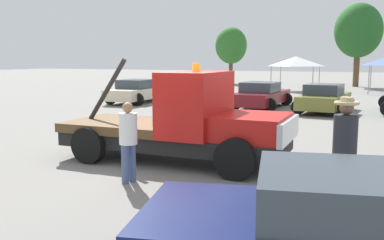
# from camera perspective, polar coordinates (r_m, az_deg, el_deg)

# --- Properties ---
(ground_plane) EXTENTS (160.00, 160.00, 0.00)m
(ground_plane) POSITION_cam_1_polar(r_m,az_deg,el_deg) (10.59, -2.47, -5.47)
(ground_plane) COLOR gray
(tow_truck) EXTENTS (5.63, 2.36, 2.51)m
(tow_truck) POSITION_cam_1_polar(r_m,az_deg,el_deg) (10.27, -0.77, -0.57)
(tow_truck) COLOR black
(tow_truck) RESTS_ON ground
(person_near_truck) EXTENTS (0.41, 0.41, 1.86)m
(person_near_truck) POSITION_cam_1_polar(r_m,az_deg,el_deg) (7.68, 19.71, -2.78)
(person_near_truck) COLOR #475B84
(person_near_truck) RESTS_ON ground
(person_at_hood) EXTENTS (0.36, 0.36, 1.64)m
(person_at_hood) POSITION_cam_1_polar(r_m,az_deg,el_deg) (8.67, -8.50, -2.21)
(person_at_hood) COLOR #475B84
(person_at_hood) RESTS_ON ground
(parked_car_cream) EXTENTS (2.53, 4.93, 1.34)m
(parked_car_cream) POSITION_cam_1_polar(r_m,az_deg,el_deg) (25.00, -7.18, 3.83)
(parked_car_cream) COLOR beige
(parked_car_cream) RESTS_ON ground
(parked_car_silver) EXTENTS (2.68, 4.76, 1.34)m
(parked_car_silver) POSITION_cam_1_polar(r_m,az_deg,el_deg) (24.06, 1.14, 3.72)
(parked_car_silver) COLOR #B7B7BC
(parked_car_silver) RESTS_ON ground
(parked_car_maroon) EXTENTS (2.49, 4.91, 1.34)m
(parked_car_maroon) POSITION_cam_1_polar(r_m,az_deg,el_deg) (22.27, 9.21, 3.27)
(parked_car_maroon) COLOR maroon
(parked_car_maroon) RESTS_ON ground
(parked_car_olive) EXTENTS (2.55, 4.48, 1.34)m
(parked_car_olive) POSITION_cam_1_polar(r_m,az_deg,el_deg) (21.17, 17.23, 2.76)
(parked_car_olive) COLOR olive
(parked_car_olive) RESTS_ON ground
(canopy_tent_white) EXTENTS (3.24, 3.24, 2.70)m
(canopy_tent_white) POSITION_cam_1_polar(r_m,az_deg,el_deg) (35.12, 13.72, 7.60)
(canopy_tent_white) COLOR #9E9EA3
(canopy_tent_white) RESTS_ON ground
(tree_left) EXTENTS (3.23, 3.23, 5.77)m
(tree_left) POSITION_cam_1_polar(r_m,az_deg,el_deg) (44.84, 5.23, 9.84)
(tree_left) COLOR brown
(tree_left) RESTS_ON ground
(tree_center) EXTENTS (4.20, 4.20, 7.49)m
(tree_center) POSITION_cam_1_polar(r_m,az_deg,el_deg) (42.01, 21.30, 11.03)
(tree_center) COLOR brown
(tree_center) RESTS_ON ground
(traffic_cone) EXTENTS (0.40, 0.40, 0.55)m
(traffic_cone) POSITION_cam_1_polar(r_m,az_deg,el_deg) (12.99, 7.32, -1.85)
(traffic_cone) COLOR black
(traffic_cone) RESTS_ON ground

